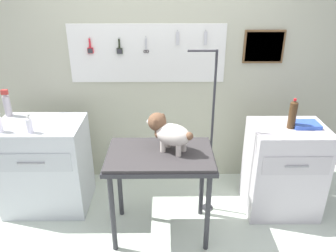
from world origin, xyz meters
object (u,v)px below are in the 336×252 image
(pump_bottle_white, at_px, (7,104))
(soda_bottle, at_px, (293,114))
(cabinet_right, at_px, (283,169))
(counter_left, at_px, (45,165))
(dog, at_px, (168,132))
(grooming_table, at_px, (160,163))
(grooming_arm, at_px, (210,143))

(pump_bottle_white, bearing_deg, soda_bottle, -6.36)
(cabinet_right, bearing_deg, counter_left, 177.89)
(counter_left, relative_size, cabinet_right, 1.01)
(dog, bearing_deg, soda_bottle, 13.01)
(grooming_table, xyz_separation_m, cabinet_right, (1.18, 0.32, -0.27))
(grooming_table, height_order, pump_bottle_white, pump_bottle_white)
(cabinet_right, height_order, pump_bottle_white, pump_bottle_white)
(pump_bottle_white, bearing_deg, dog, -19.59)
(dog, height_order, soda_bottle, soda_bottle)
(grooming_arm, relative_size, pump_bottle_white, 6.07)
(grooming_table, height_order, dog, dog)
(counter_left, bearing_deg, pump_bottle_white, 150.46)
(counter_left, bearing_deg, cabinet_right, -2.11)
(cabinet_right, height_order, soda_bottle, soda_bottle)
(grooming_arm, xyz_separation_m, pump_bottle_white, (-1.94, 0.29, 0.27))
(grooming_table, bearing_deg, cabinet_right, 15.17)
(pump_bottle_white, distance_m, soda_bottle, 2.67)
(grooming_arm, bearing_deg, pump_bottle_white, 171.45)
(grooming_arm, bearing_deg, grooming_table, -146.01)
(counter_left, relative_size, pump_bottle_white, 3.42)
(grooming_arm, distance_m, dog, 0.53)
(grooming_arm, relative_size, dog, 3.88)
(grooming_arm, height_order, dog, grooming_arm)
(dog, relative_size, counter_left, 0.46)
(grooming_table, relative_size, cabinet_right, 1.00)
(soda_bottle, bearing_deg, cabinet_right, 67.47)
(grooming_table, relative_size, grooming_arm, 0.56)
(counter_left, xyz_separation_m, cabinet_right, (2.32, -0.09, -0.00))
(grooming_arm, height_order, pump_bottle_white, grooming_arm)
(grooming_table, distance_m, counter_left, 1.24)
(counter_left, xyz_separation_m, pump_bottle_white, (-0.35, 0.20, 0.57))
(grooming_arm, xyz_separation_m, soda_bottle, (0.72, -0.00, 0.28))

